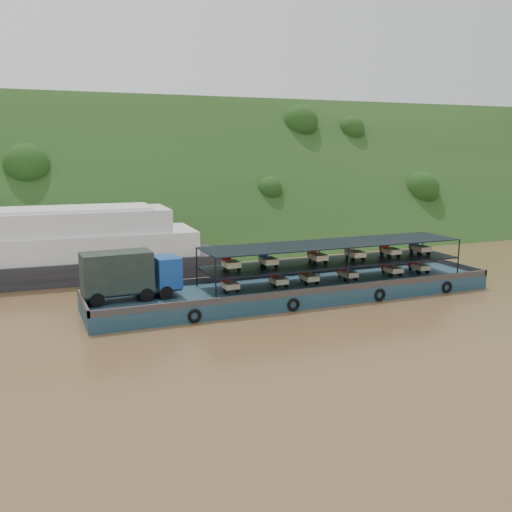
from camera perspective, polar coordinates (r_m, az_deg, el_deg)
name	(u,v)px	position (r m, az deg, el deg)	size (l,w,h in m)	color
ground	(291,297)	(49.10, 3.50, -4.11)	(160.00, 160.00, 0.00)	brown
hillside	(181,237)	(82.33, -7.49, 1.85)	(140.00, 28.00, 28.00)	#173312
cargo_barge	(278,286)	(47.78, 2.26, -2.98)	(35.00, 7.18, 4.94)	#133444
passenger_ferry	(44,249)	(58.64, -20.47, 0.67)	(34.59, 10.07, 6.93)	black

